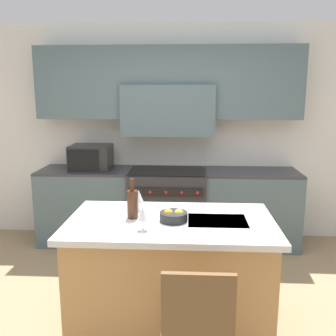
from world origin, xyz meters
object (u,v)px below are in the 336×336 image
Objects in this scene: wine_bottle at (133,203)px; microwave at (91,157)px; wine_glass_near at (143,214)px; wine_glass_far at (139,197)px; range_stove at (168,207)px; island_chair at (197,328)px; fruit_bowl at (174,216)px.

microwave is at bearing 113.99° from wine_bottle.
microwave is 2.19m from wine_glass_near.
range_stove is at bearing 84.67° from wine_glass_far.
island_chair is 1.05m from wine_bottle.
wine_glass_near is at bearing -67.09° from wine_bottle.
range_stove is 1.82m from wine_bottle.
range_stove is at bearing 94.69° from fruit_bowl.
fruit_bowl reaches higher than range_stove.
wine_glass_near is at bearing 125.20° from island_chair.
island_chair is at bearing -58.53° from wine_bottle.
island_chair is 0.82m from wine_glass_near.
fruit_bowl is (1.09, -1.79, -0.12)m from microwave.
range_stove is 5.31× the size of wine_glass_far.
range_stove is 1.13m from microwave.
microwave reaches higher than wine_glass_far.
wine_glass_far is (-0.46, 0.96, 0.50)m from island_chair.
microwave reaches higher than wine_bottle.
fruit_bowl is (0.21, 0.21, -0.08)m from wine_glass_near.
island_chair is (1.26, -2.53, -0.54)m from microwave.
range_stove is at bearing 88.27° from wine_glass_near.
microwave is 0.52× the size of island_chair.
microwave is 2.88m from island_chair.
fruit_bowl is at bearing 102.85° from island_chair.
fruit_bowl is at bearing -9.83° from wine_bottle.
microwave reaches higher than fruit_bowl.
wine_bottle is (0.77, -1.74, -0.05)m from microwave.
range_stove reaches higher than island_chair.
wine_glass_near reaches higher than island_chair.
wine_bottle is (-0.17, -1.72, 0.57)m from range_stove.
wine_glass_far is at bearing -63.06° from microwave.
island_chair is (0.31, -2.51, 0.07)m from range_stove.
wine_glass_near is at bearing -91.73° from range_stove.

